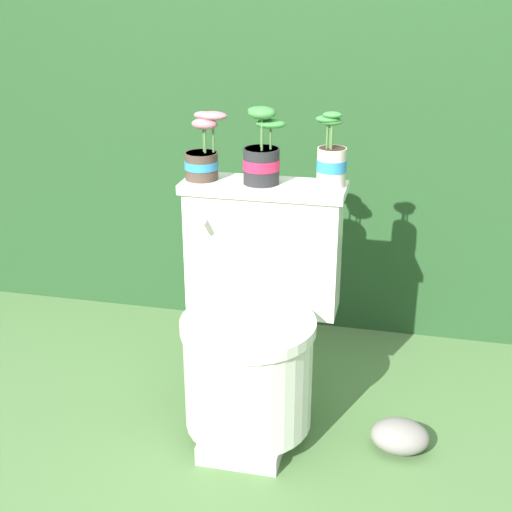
% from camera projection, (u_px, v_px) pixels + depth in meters
% --- Properties ---
extents(ground_plane, '(12.00, 12.00, 0.00)m').
position_uv_depth(ground_plane, '(267.00, 444.00, 2.28)').
color(ground_plane, '#4C703D').
extents(hedge_backdrop, '(3.66, 1.07, 1.78)m').
position_uv_depth(hedge_backdrop, '(331.00, 93.00, 3.19)').
color(hedge_backdrop, '#234723').
rests_on(hedge_backdrop, ground).
extents(toilet, '(0.51, 0.52, 0.79)m').
position_uv_depth(toilet, '(254.00, 331.00, 2.26)').
color(toilet, silver).
rests_on(toilet, ground).
extents(potted_plant_left, '(0.14, 0.11, 0.21)m').
position_uv_depth(potted_plant_left, '(203.00, 155.00, 2.23)').
color(potted_plant_left, '#47382D').
rests_on(potted_plant_left, toilet).
extents(potted_plant_midleft, '(0.13, 0.11, 0.24)m').
position_uv_depth(potted_plant_midleft, '(262.00, 155.00, 2.18)').
color(potted_plant_midleft, '#262628').
rests_on(potted_plant_midleft, toilet).
extents(potted_plant_middle, '(0.10, 0.09, 0.23)m').
position_uv_depth(potted_plant_middle, '(331.00, 160.00, 2.15)').
color(potted_plant_middle, beige).
rests_on(potted_plant_middle, toilet).
extents(garden_stone, '(0.18, 0.15, 0.10)m').
position_uv_depth(garden_stone, '(400.00, 436.00, 2.24)').
color(garden_stone, gray).
rests_on(garden_stone, ground).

